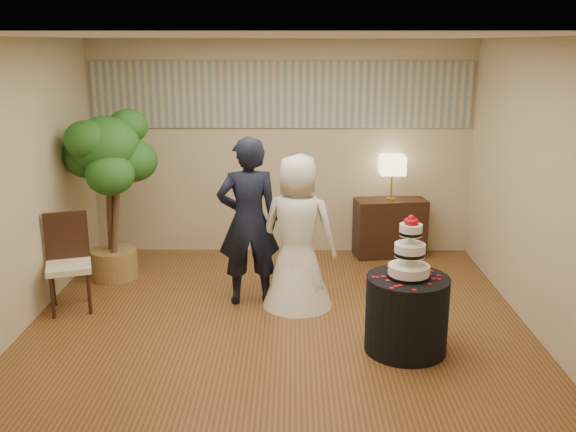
{
  "coord_description": "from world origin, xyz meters",
  "views": [
    {
      "loc": [
        0.15,
        -5.86,
        2.74
      ],
      "look_at": [
        0.1,
        0.4,
        1.05
      ],
      "focal_mm": 40.0,
      "sensor_mm": 36.0,
      "label": 1
    }
  ],
  "objects_px": {
    "cake_table": "(406,314)",
    "groom": "(248,221)",
    "wedding_cake": "(410,247)",
    "console": "(390,228)",
    "bride": "(298,231)",
    "ficus_tree": "(109,195)",
    "side_chair": "(68,264)",
    "table_lamp": "(392,178)"
  },
  "relations": [
    {
      "from": "groom",
      "to": "bride",
      "type": "distance_m",
      "value": 0.54
    },
    {
      "from": "bride",
      "to": "wedding_cake",
      "type": "relative_size",
      "value": 2.85
    },
    {
      "from": "groom",
      "to": "ficus_tree",
      "type": "height_order",
      "value": "ficus_tree"
    },
    {
      "from": "console",
      "to": "table_lamp",
      "type": "height_order",
      "value": "table_lamp"
    },
    {
      "from": "cake_table",
      "to": "side_chair",
      "type": "bearing_deg",
      "value": 165.08
    },
    {
      "from": "bride",
      "to": "table_lamp",
      "type": "height_order",
      "value": "bride"
    },
    {
      "from": "cake_table",
      "to": "table_lamp",
      "type": "bearing_deg",
      "value": 84.9
    },
    {
      "from": "cake_table",
      "to": "ficus_tree",
      "type": "height_order",
      "value": "ficus_tree"
    },
    {
      "from": "ficus_tree",
      "to": "groom",
      "type": "bearing_deg",
      "value": -23.6
    },
    {
      "from": "bride",
      "to": "cake_table",
      "type": "xyz_separation_m",
      "value": [
        0.99,
        -1.06,
        -0.47
      ]
    },
    {
      "from": "groom",
      "to": "cake_table",
      "type": "bearing_deg",
      "value": 133.8
    },
    {
      "from": "ficus_tree",
      "to": "console",
      "type": "bearing_deg",
      "value": 14.23
    },
    {
      "from": "console",
      "to": "groom",
      "type": "bearing_deg",
      "value": -145.45
    },
    {
      "from": "table_lamp",
      "to": "side_chair",
      "type": "distance_m",
      "value": 4.1
    },
    {
      "from": "wedding_cake",
      "to": "side_chair",
      "type": "distance_m",
      "value": 3.54
    },
    {
      "from": "console",
      "to": "side_chair",
      "type": "xyz_separation_m",
      "value": [
        -3.63,
        -1.84,
        0.13
      ]
    },
    {
      "from": "groom",
      "to": "console",
      "type": "height_order",
      "value": "groom"
    },
    {
      "from": "bride",
      "to": "console",
      "type": "distance_m",
      "value": 2.13
    },
    {
      "from": "wedding_cake",
      "to": "ficus_tree",
      "type": "xyz_separation_m",
      "value": [
        -3.19,
        1.87,
        0.02
      ]
    },
    {
      "from": "side_chair",
      "to": "table_lamp",
      "type": "bearing_deg",
      "value": 8.21
    },
    {
      "from": "console",
      "to": "table_lamp",
      "type": "distance_m",
      "value": 0.67
    },
    {
      "from": "side_chair",
      "to": "ficus_tree",
      "type": "bearing_deg",
      "value": 59.83
    },
    {
      "from": "console",
      "to": "ficus_tree",
      "type": "relative_size",
      "value": 0.45
    },
    {
      "from": "side_chair",
      "to": "console",
      "type": "bearing_deg",
      "value": 8.21
    },
    {
      "from": "groom",
      "to": "bride",
      "type": "bearing_deg",
      "value": 162.43
    },
    {
      "from": "console",
      "to": "side_chair",
      "type": "bearing_deg",
      "value": -161.0
    },
    {
      "from": "cake_table",
      "to": "table_lamp",
      "type": "relative_size",
      "value": 1.29
    },
    {
      "from": "bride",
      "to": "table_lamp",
      "type": "relative_size",
      "value": 2.84
    },
    {
      "from": "cake_table",
      "to": "groom",
      "type": "bearing_deg",
      "value": 143.0
    },
    {
      "from": "bride",
      "to": "side_chair",
      "type": "xyz_separation_m",
      "value": [
        -2.4,
        -0.16,
        -0.31
      ]
    },
    {
      "from": "bride",
      "to": "wedding_cake",
      "type": "xyz_separation_m",
      "value": [
        0.99,
        -1.06,
        0.18
      ]
    },
    {
      "from": "table_lamp",
      "to": "ficus_tree",
      "type": "bearing_deg",
      "value": -165.77
    },
    {
      "from": "bride",
      "to": "console",
      "type": "relative_size",
      "value": 1.8
    },
    {
      "from": "wedding_cake",
      "to": "ficus_tree",
      "type": "bearing_deg",
      "value": 149.59
    },
    {
      "from": "wedding_cake",
      "to": "console",
      "type": "height_order",
      "value": "wedding_cake"
    },
    {
      "from": "wedding_cake",
      "to": "cake_table",
      "type": "bearing_deg",
      "value": -90.0
    },
    {
      "from": "bride",
      "to": "side_chair",
      "type": "height_order",
      "value": "bride"
    },
    {
      "from": "bride",
      "to": "console",
      "type": "height_order",
      "value": "bride"
    },
    {
      "from": "bride",
      "to": "cake_table",
      "type": "bearing_deg",
      "value": 147.6
    },
    {
      "from": "wedding_cake",
      "to": "bride",
      "type": "bearing_deg",
      "value": 132.9
    },
    {
      "from": "ficus_tree",
      "to": "side_chair",
      "type": "bearing_deg",
      "value": -101.51
    },
    {
      "from": "cake_table",
      "to": "wedding_cake",
      "type": "xyz_separation_m",
      "value": [
        0.0,
        0.0,
        0.65
      ]
    }
  ]
}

